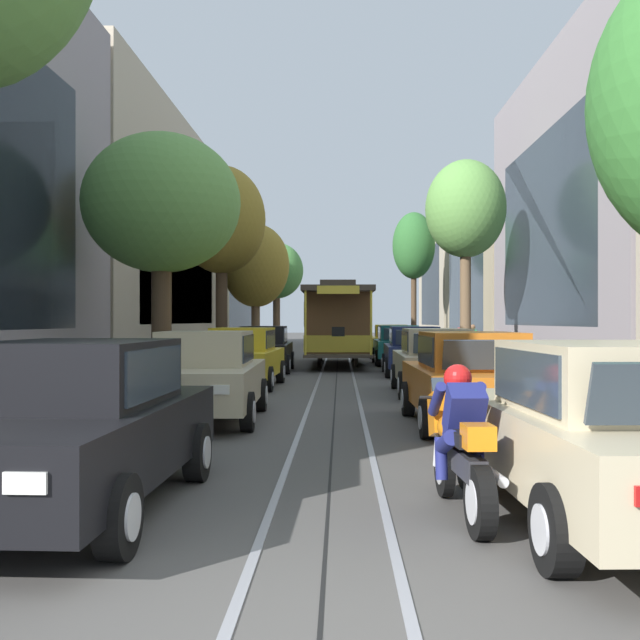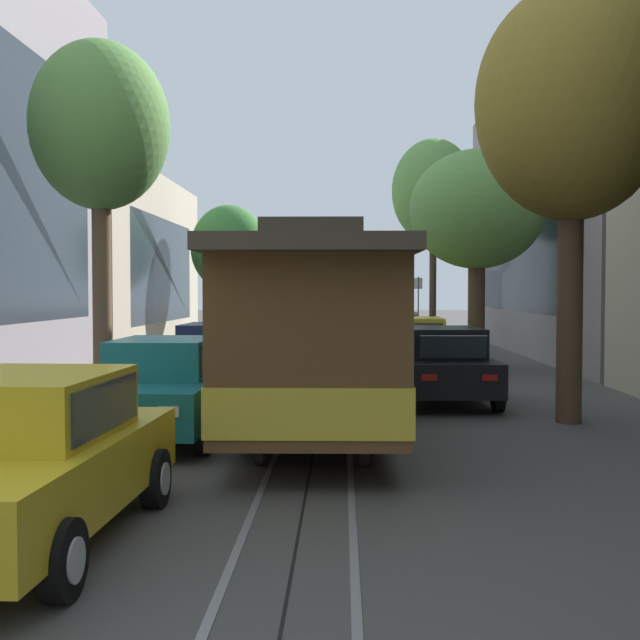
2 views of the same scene
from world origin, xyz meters
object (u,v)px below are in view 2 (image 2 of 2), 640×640
object	(u,v)px
parked_car_yellow_mid_left	(416,345)
motorcycle_with_rider	(306,328)
parked_car_black_near_left	(387,325)
parked_car_beige_second_left	(393,333)
street_tree_kerb_left_near	(433,192)
parked_car_orange_second_right	(271,331)
cable_car_trolley	(316,334)
street_tree_kerb_right_second	(100,129)
parked_car_black_fourth_left	(444,364)
parked_car_yellow_sixth_right	(25,458)
street_tree_kerb_left_second	(477,211)
street_tree_kerb_left_mid	(572,106)
parked_car_teal_fifth_right	(163,388)
parked_car_beige_mid_right	(250,341)
fire_hydrant	(437,344)
parked_car_beige_near_right	(279,325)
parked_car_navy_fourth_right	(216,357)
street_sign_post	(418,302)
street_tree_kerb_right_near	(229,249)

from	to	relation	value
parked_car_yellow_mid_left	motorcycle_with_rider	size ratio (longest dim) A/B	2.21
parked_car_black_near_left	parked_car_beige_second_left	world-z (taller)	same
parked_car_black_near_left	street_tree_kerb_left_near	xyz separation A→B (m)	(-1.90, 1.16, 5.72)
parked_car_orange_second_right	cable_car_trolley	distance (m)	17.52
street_tree_kerb_left_near	street_tree_kerb_right_second	world-z (taller)	street_tree_kerb_left_near
parked_car_yellow_mid_left	parked_car_black_fourth_left	world-z (taller)	same
parked_car_orange_second_right	street_tree_kerb_left_near	distance (m)	9.73
parked_car_yellow_sixth_right	cable_car_trolley	bearing A→B (deg)	-114.48
street_tree_kerb_left_second	cable_car_trolley	bearing A→B (deg)	68.62
street_tree_kerb_left_near	street_tree_kerb_right_second	bearing A→B (deg)	64.07
street_tree_kerb_left_mid	motorcycle_with_rider	world-z (taller)	street_tree_kerb_left_mid
parked_car_teal_fifth_right	parked_car_yellow_sixth_right	size ratio (longest dim) A/B	0.99
parked_car_black_near_left	street_tree_kerb_left_second	distance (m)	12.45
parked_car_orange_second_right	motorcycle_with_rider	xyz separation A→B (m)	(-1.07, -5.66, -0.15)
parked_car_beige_mid_right	parked_car_teal_fifth_right	size ratio (longest dim) A/B	1.00
fire_hydrant	parked_car_beige_near_right	bearing A→B (deg)	-49.54
parked_car_navy_fourth_right	parked_car_teal_fifth_right	distance (m)	5.82
parked_car_orange_second_right	parked_car_beige_mid_right	size ratio (longest dim) A/B	1.00
parked_car_yellow_mid_left	parked_car_navy_fourth_right	bearing A→B (deg)	41.42
parked_car_yellow_mid_left	parked_car_beige_near_right	bearing A→B (deg)	-69.35
parked_car_beige_second_left	parked_car_beige_mid_right	distance (m)	6.70
parked_car_yellow_mid_left	street_sign_post	world-z (taller)	street_sign_post
parked_car_black_fourth_left	cable_car_trolley	size ratio (longest dim) A/B	0.48
street_tree_kerb_left_mid	motorcycle_with_rider	distance (m)	22.75
parked_car_navy_fourth_right	parked_car_yellow_sixth_right	size ratio (longest dim) A/B	1.00
street_tree_kerb_left_near	motorcycle_with_rider	bearing A→B (deg)	-13.03
parked_car_yellow_mid_left	street_tree_kerb_left_second	size ratio (longest dim) A/B	0.68
parked_car_black_near_left	parked_car_navy_fourth_right	world-z (taller)	same
parked_car_beige_near_right	parked_car_yellow_sixth_right	size ratio (longest dim) A/B	1.00
cable_car_trolley	street_tree_kerb_left_second	bearing A→B (deg)	-111.38
parked_car_black_near_left	street_tree_kerb_right_second	distance (m)	21.04
parked_car_orange_second_right	street_tree_kerb_right_near	bearing A→B (deg)	-63.49
parked_car_black_near_left	parked_car_orange_second_right	world-z (taller)	same
parked_car_navy_fourth_right	fire_hydrant	size ratio (longest dim) A/B	5.23
street_tree_kerb_left_near	street_tree_kerb_right_near	xyz separation A→B (m)	(8.71, 0.04, -2.39)
parked_car_beige_second_left	parked_car_teal_fifth_right	size ratio (longest dim) A/B	1.01
street_tree_kerb_left_second	street_tree_kerb_right_near	distance (m)	13.71
motorcycle_with_rider	street_sign_post	xyz separation A→B (m)	(-4.96, 0.24, 1.17)
parked_car_beige_near_right	parked_car_yellow_sixth_right	xyz separation A→B (m)	(0.10, 28.76, 0.00)
street_tree_kerb_left_near	street_sign_post	world-z (taller)	street_tree_kerb_left_near
parked_car_beige_mid_right	motorcycle_with_rider	size ratio (longest dim) A/B	2.20
parked_car_yellow_sixth_right	street_tree_kerb_left_mid	world-z (taller)	street_tree_kerb_left_mid
parked_car_beige_near_right	street_tree_kerb_left_second	bearing A→B (deg)	119.75
parked_car_beige_mid_right	motorcycle_with_rider	xyz separation A→B (m)	(-1.21, -11.11, -0.15)
street_tree_kerb_left_mid	street_sign_post	xyz separation A→B (m)	(0.71, -21.23, -3.78)
parked_car_navy_fourth_right	cable_car_trolley	size ratio (longest dim) A/B	0.48
parked_car_beige_near_right	street_tree_kerb_left_second	size ratio (longest dim) A/B	0.68
parked_car_navy_fourth_right	fire_hydrant	world-z (taller)	parked_car_navy_fourth_right
parked_car_orange_second_right	parked_car_beige_mid_right	xyz separation A→B (m)	(0.14, 5.45, 0.00)
street_tree_kerb_right_near	fire_hydrant	size ratio (longest dim) A/B	7.12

